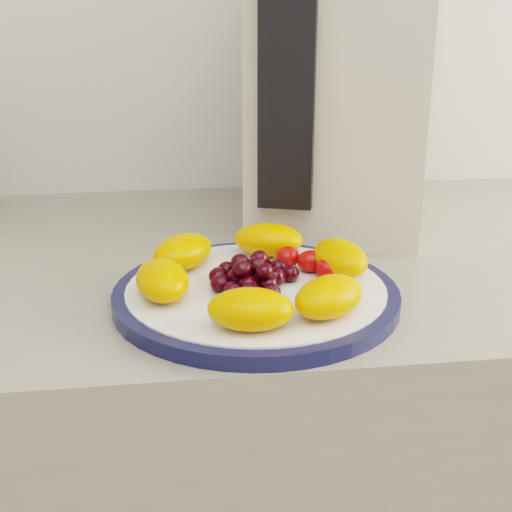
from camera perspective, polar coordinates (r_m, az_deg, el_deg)
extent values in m
cylinder|color=#10143A|center=(0.72, 0.00, -3.19)|extent=(0.29, 0.29, 0.01)
cylinder|color=white|center=(0.72, 0.00, -3.12)|extent=(0.26, 0.26, 0.02)
cube|color=beige|center=(0.97, 7.14, 13.81)|extent=(0.30, 0.35, 0.37)
cube|color=black|center=(0.83, 2.49, 13.19)|extent=(0.07, 0.04, 0.28)
ellipsoid|color=#FF8300|center=(0.74, 6.74, -0.15)|extent=(0.07, 0.09, 0.04)
ellipsoid|color=#FF8300|center=(0.79, 1.00, 1.32)|extent=(0.09, 0.07, 0.04)
ellipsoid|color=#FF8300|center=(0.76, -5.88, 0.32)|extent=(0.09, 0.09, 0.04)
ellipsoid|color=#FF8300|center=(0.69, -7.51, -1.94)|extent=(0.06, 0.08, 0.04)
ellipsoid|color=#FF8300|center=(0.62, -0.44, -4.28)|extent=(0.08, 0.06, 0.04)
ellipsoid|color=#FF8300|center=(0.65, 5.87, -3.26)|extent=(0.09, 0.09, 0.04)
ellipsoid|color=black|center=(0.71, 0.00, -1.79)|extent=(0.02, 0.02, 0.02)
ellipsoid|color=black|center=(0.71, 1.54, -1.68)|extent=(0.02, 0.02, 0.02)
ellipsoid|color=black|center=(0.73, 0.58, -1.27)|extent=(0.02, 0.02, 0.02)
ellipsoid|color=black|center=(0.72, -0.94, -1.33)|extent=(0.02, 0.02, 0.02)
ellipsoid|color=black|center=(0.71, -1.55, -1.80)|extent=(0.02, 0.02, 0.02)
ellipsoid|color=black|center=(0.69, -0.60, -2.31)|extent=(0.02, 0.02, 0.02)
ellipsoid|color=black|center=(0.70, 0.97, -2.27)|extent=(0.02, 0.02, 0.02)
ellipsoid|color=black|center=(0.72, 2.74, -1.40)|extent=(0.02, 0.02, 0.02)
ellipsoid|color=black|center=(0.74, 1.76, -0.93)|extent=(0.02, 0.02, 0.02)
ellipsoid|color=black|center=(0.74, 0.36, -0.65)|extent=(0.02, 0.02, 0.02)
ellipsoid|color=black|center=(0.74, -1.12, -0.84)|extent=(0.02, 0.02, 0.02)
ellipsoid|color=black|center=(0.73, -2.35, -1.14)|extent=(0.02, 0.02, 0.02)
ellipsoid|color=black|center=(0.71, -2.99, -1.64)|extent=(0.02, 0.02, 0.02)
ellipsoid|color=black|center=(0.70, -2.85, -2.24)|extent=(0.02, 0.02, 0.02)
ellipsoid|color=black|center=(0.68, -1.91, -2.79)|extent=(0.02, 0.02, 0.02)
ellipsoid|color=black|center=(0.67, -0.40, -2.95)|extent=(0.02, 0.02, 0.02)
ellipsoid|color=black|center=(0.68, 1.23, -2.95)|extent=(0.02, 0.02, 0.02)
ellipsoid|color=black|center=(0.70, 0.00, -0.75)|extent=(0.02, 0.02, 0.02)
ellipsoid|color=black|center=(0.72, 0.26, -0.24)|extent=(0.02, 0.02, 0.02)
ellipsoid|color=black|center=(0.71, -1.29, -0.50)|extent=(0.02, 0.02, 0.02)
ellipsoid|color=black|center=(0.69, -1.09, -1.11)|extent=(0.02, 0.02, 0.02)
ellipsoid|color=black|center=(0.69, 0.66, -1.24)|extent=(0.02, 0.02, 0.02)
ellipsoid|color=red|center=(0.75, 4.43, -0.41)|extent=(0.03, 0.03, 0.02)
ellipsoid|color=red|center=(0.76, 6.44, -0.13)|extent=(0.04, 0.03, 0.02)
ellipsoid|color=red|center=(0.73, 5.84, -1.02)|extent=(0.04, 0.04, 0.02)
ellipsoid|color=red|center=(0.76, 2.56, -0.08)|extent=(0.04, 0.04, 0.02)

